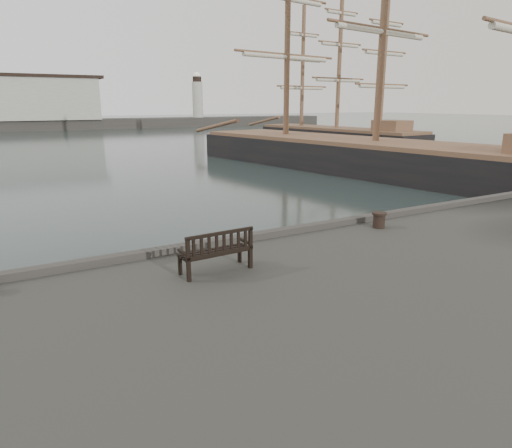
{
  "coord_description": "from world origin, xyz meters",
  "views": [
    {
      "loc": [
        -5.1,
        -10.68,
        5.21
      ],
      "look_at": [
        0.74,
        -0.5,
        2.1
      ],
      "focal_mm": 32.0,
      "sensor_mm": 36.0,
      "label": 1
    }
  ],
  "objects_px": {
    "bench": "(216,259)",
    "bollard_right": "(379,220)",
    "tall_ship_main": "(374,164)",
    "tall_ship_far": "(336,141)"
  },
  "relations": [
    {
      "from": "bollard_right",
      "to": "tall_ship_main",
      "type": "distance_m",
      "value": 22.49
    },
    {
      "from": "bollard_right",
      "to": "tall_ship_main",
      "type": "xyz_separation_m",
      "value": [
        15.52,
        16.24,
        -1.1
      ]
    },
    {
      "from": "tall_ship_main",
      "to": "tall_ship_far",
      "type": "bearing_deg",
      "value": 49.29
    },
    {
      "from": "bench",
      "to": "tall_ship_far",
      "type": "bearing_deg",
      "value": 44.41
    },
    {
      "from": "bench",
      "to": "bollard_right",
      "type": "bearing_deg",
      "value": 6.26
    },
    {
      "from": "bollard_right",
      "to": "tall_ship_main",
      "type": "height_order",
      "value": "tall_ship_main"
    },
    {
      "from": "bollard_right",
      "to": "tall_ship_far",
      "type": "distance_m",
      "value": 43.95
    },
    {
      "from": "bollard_right",
      "to": "tall_ship_far",
      "type": "relative_size",
      "value": 0.02
    },
    {
      "from": "bench",
      "to": "tall_ship_far",
      "type": "height_order",
      "value": "tall_ship_far"
    },
    {
      "from": "tall_ship_main",
      "to": "tall_ship_far",
      "type": "relative_size",
      "value": 1.51
    }
  ]
}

